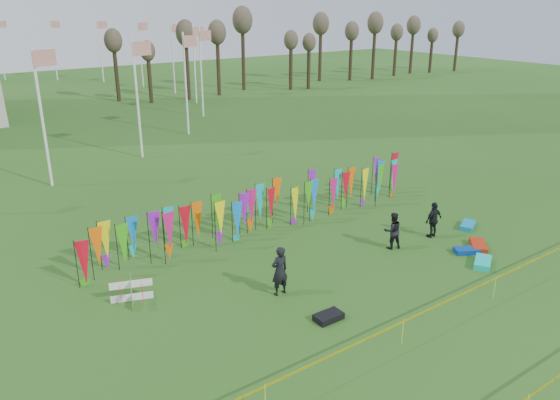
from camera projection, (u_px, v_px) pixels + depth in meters
ground at (396, 300)px, 19.89m from camera, size 160.00×160.00×0.00m
banner_row at (274, 204)px, 25.83m from camera, size 18.64×0.64×2.10m
caution_tape_near at (438, 306)px, 17.99m from camera, size 26.00×0.02×0.90m
tree_line at (317, 35)px, 68.85m from camera, size 53.92×1.92×7.84m
box_kite at (132, 291)px, 19.67m from camera, size 0.77×0.77×0.85m
person_left at (280, 271)px, 19.98m from camera, size 0.70×0.51×1.92m
person_mid at (393, 231)px, 23.80m from camera, size 0.93×0.76×1.66m
person_right at (434, 220)px, 24.93m from camera, size 1.00×0.57×1.70m
kite_bag_turquoise at (483, 262)px, 22.47m from camera, size 1.38×1.16×0.25m
kite_bag_blue at (467, 251)px, 23.56m from camera, size 1.19×0.98×0.22m
kite_bag_red at (478, 246)px, 24.03m from camera, size 1.37×1.35×0.24m
kite_bag_black at (329, 317)px, 18.63m from camera, size 0.99×0.57×0.23m
kite_bag_teal at (468, 225)px, 26.21m from camera, size 1.30×1.02×0.22m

